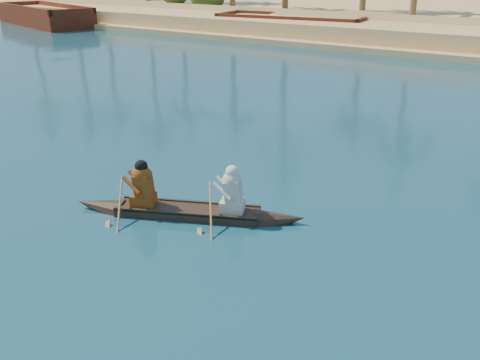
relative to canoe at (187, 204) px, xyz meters
The scene contains 5 objects.
ground 1.88m from the canoe, behind, with size 160.00×160.00×0.00m, color navy.
shrub_cluster 31.88m from the canoe, 93.31° to the left, with size 100.00×6.00×2.40m, color black, non-canonical shape.
canoe is the anchor object (origin of this frame).
barge_left 40.40m from the canoe, 146.47° to the left, with size 12.19×6.83×1.93m.
barge_mid 30.08m from the canoe, 114.77° to the left, with size 10.99×4.90×1.77m.
Camera 1 is at (8.34, -8.03, 4.87)m, focal length 40.00 mm.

